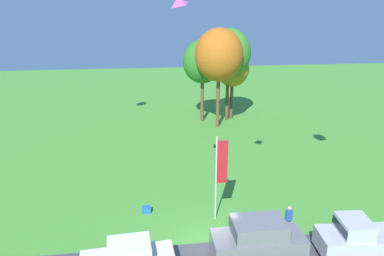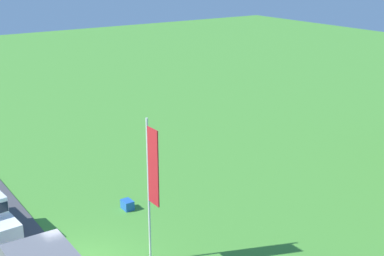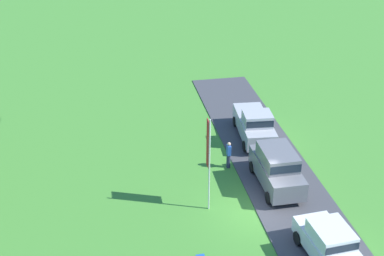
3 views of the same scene
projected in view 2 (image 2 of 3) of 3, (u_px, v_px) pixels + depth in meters
flag_banner at (152, 176)px, 17.67m from camera, size 0.71×0.08×5.31m
cooler_box at (127, 205)px, 22.76m from camera, size 0.56×0.40×0.40m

